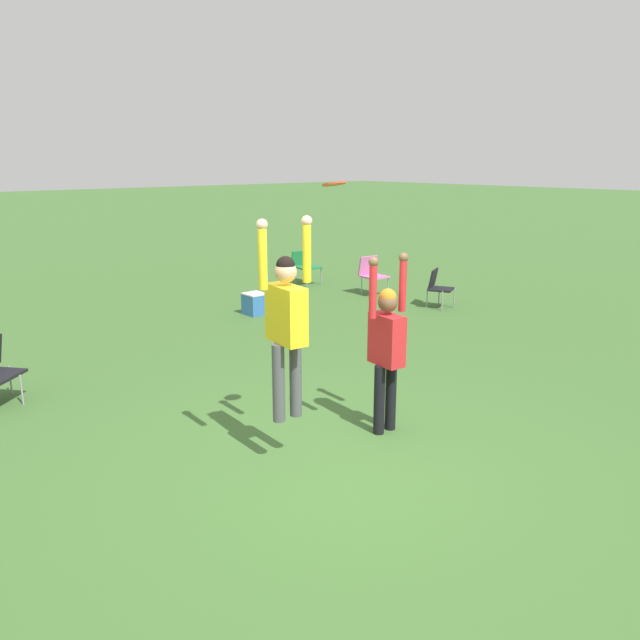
% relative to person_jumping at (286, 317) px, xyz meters
% --- Properties ---
extents(ground_plane, '(120.00, 120.00, 0.00)m').
position_rel_person_jumping_xyz_m(ground_plane, '(0.32, -0.39, -1.48)').
color(ground_plane, '#3D662D').
extents(person_jumping, '(0.62, 0.49, 1.95)m').
position_rel_person_jumping_xyz_m(person_jumping, '(0.00, 0.00, 0.00)').
color(person_jumping, '#4C4C51').
rests_on(person_jumping, ground_plane).
extents(person_defending, '(0.56, 0.43, 1.96)m').
position_rel_person_jumping_xyz_m(person_defending, '(1.24, -0.15, -0.45)').
color(person_defending, black).
rests_on(person_defending, ground_plane).
extents(frisbee, '(0.22, 0.22, 0.06)m').
position_rel_person_jumping_xyz_m(frisbee, '(0.42, -0.19, 1.22)').
color(frisbee, '#E04C23').
extents(camping_chair_1, '(0.52, 0.56, 0.85)m').
position_rel_person_jumping_xyz_m(camping_chair_1, '(6.29, 4.99, -0.98)').
color(camping_chair_1, gray).
rests_on(camping_chair_1, ground_plane).
extents(camping_chair_2, '(0.60, 0.65, 0.77)m').
position_rel_person_jumping_xyz_m(camping_chair_2, '(6.43, 3.27, -1.03)').
color(camping_chair_2, gray).
rests_on(camping_chair_2, ground_plane).
extents(camping_chair_3, '(0.60, 0.63, 0.79)m').
position_rel_person_jumping_xyz_m(camping_chair_3, '(5.98, 6.92, -1.00)').
color(camping_chair_3, gray).
rests_on(camping_chair_3, ground_plane).
extents(cooler_box, '(0.37, 0.40, 0.42)m').
position_rel_person_jumping_xyz_m(cooler_box, '(3.27, 5.20, -1.27)').
color(cooler_box, '#336BB7').
rests_on(cooler_box, ground_plane).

